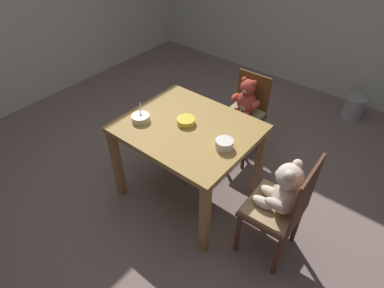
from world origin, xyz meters
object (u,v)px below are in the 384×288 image
Objects in this scene: teddy_chair_near_right at (282,198)px; porridge_bowl_white_near_right at (224,144)px; porridge_bowl_cream_near_left at (141,118)px; teddy_chair_far_center at (245,107)px; dining_table at (188,137)px; metal_pail at (353,108)px; porridge_bowl_yellow_center at (186,121)px.

porridge_bowl_white_near_right is (-0.51, 0.03, 0.19)m from teddy_chair_near_right.
porridge_bowl_cream_near_left is at bearing 3.57° from teddy_chair_near_right.
teddy_chair_far_center is 5.88× the size of porridge_bowl_cream_near_left.
porridge_bowl_cream_near_left is at bearing -153.33° from dining_table.
dining_table is at bearing -5.80° from teddy_chair_far_center.
teddy_chair_near_right is at bearing 42.32° from teddy_chair_far_center.
teddy_chair_far_center is at bearing -117.56° from metal_pail.
porridge_bowl_white_near_right is at bearing 18.89° from teddy_chair_far_center.
dining_table is 7.13× the size of porridge_bowl_cream_near_left.
porridge_bowl_yellow_center is at bearing 148.76° from dining_table.
teddy_chair_far_center is 1.17m from teddy_chair_near_right.
metal_pail is (0.77, 2.15, -0.51)m from dining_table.
teddy_chair_far_center is at bearing 67.23° from porridge_bowl_cream_near_left.
dining_table reaches higher than metal_pail.
teddy_chair_far_center reaches higher than dining_table.
teddy_chair_near_right is 0.93m from porridge_bowl_yellow_center.
porridge_bowl_cream_near_left reaches higher than dining_table.
teddy_chair_near_right reaches higher than porridge_bowl_yellow_center.
teddy_chair_far_center is (0.06, 0.79, -0.10)m from dining_table.
porridge_bowl_white_near_right is at bearing -7.55° from porridge_bowl_yellow_center.
teddy_chair_near_right is at bearing -5.04° from porridge_bowl_yellow_center.
porridge_bowl_cream_near_left is (-0.40, -0.96, 0.23)m from teddy_chair_far_center.
porridge_bowl_yellow_center is 2.36m from metal_pail.
porridge_bowl_yellow_center is at bearing 172.45° from porridge_bowl_white_near_right.
porridge_bowl_yellow_center is at bearing -6.99° from teddy_chair_near_right.
porridge_bowl_cream_near_left is (-1.22, -0.12, 0.19)m from teddy_chair_near_right.
teddy_chair_near_right is 0.54m from porridge_bowl_white_near_right.
porridge_bowl_white_near_right is (0.40, -0.05, 0.01)m from porridge_bowl_yellow_center.
porridge_bowl_white_near_right is 2.31m from metal_pail.
porridge_bowl_cream_near_left is at bearing -168.47° from porridge_bowl_white_near_right.
metal_pail is (0.81, 2.13, -0.64)m from porridge_bowl_yellow_center.
porridge_bowl_yellow_center is (-0.91, 0.08, 0.18)m from teddy_chair_near_right.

